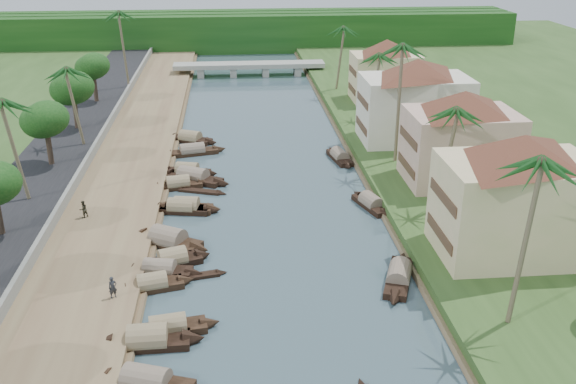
{
  "coord_description": "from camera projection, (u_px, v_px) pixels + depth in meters",
  "views": [
    {
      "loc": [
        -3.53,
        -47.4,
        26.52
      ],
      "look_at": [
        1.71,
        10.57,
        2.0
      ],
      "focal_mm": 40.0,
      "sensor_mm": 36.0,
      "label": 1
    }
  ],
  "objects": [
    {
      "name": "palm_1",
      "position": [
        449.0,
        112.0,
        57.82
      ],
      "size": [
        3.2,
        3.2,
        11.29
      ],
      "color": "brown",
      "rests_on": "ground"
    },
    {
      "name": "building_mid",
      "position": [
        461.0,
        136.0,
        66.22
      ],
      "size": [
        14.11,
        14.11,
        9.7
      ],
      "color": "#D6A998",
      "rests_on": "right_bank"
    },
    {
      "name": "building_near",
      "position": [
        517.0,
        195.0,
        51.36
      ],
      "size": [
        14.85,
        14.85,
        10.2
      ],
      "color": "beige",
      "rests_on": "right_bank"
    },
    {
      "name": "bridge",
      "position": [
        249.0,
        67.0,
        119.51
      ],
      "size": [
        28.0,
        4.0,
        2.4
      ],
      "color": "gray",
      "rests_on": "ground"
    },
    {
      "name": "road",
      "position": [
        42.0,
        178.0,
        70.14
      ],
      "size": [
        8.0,
        180.0,
        1.4
      ],
      "primitive_type": "cube",
      "color": "black",
      "rests_on": "ground"
    },
    {
      "name": "sampan_10",
      "position": [
        178.0,
        185.0,
        69.17
      ],
      "size": [
        7.31,
        2.8,
        2.01
      ],
      "rotation": [
        0.0,
        0.0,
        0.18
      ],
      "color": "black",
      "rests_on": "ground"
    },
    {
      "name": "sampan_14",
      "position": [
        399.0,
        276.0,
        51.22
      ],
      "size": [
        4.51,
        8.75,
        2.13
      ],
      "rotation": [
        0.0,
        0.0,
        1.22
      ],
      "color": "black",
      "rests_on": "ground"
    },
    {
      "name": "sampan_5",
      "position": [
        173.0,
        260.0,
        53.67
      ],
      "size": [
        6.91,
        3.74,
        2.16
      ],
      "rotation": [
        0.0,
        0.0,
        0.33
      ],
      "color": "black",
      "rests_on": "ground"
    },
    {
      "name": "sampan_15",
      "position": [
        371.0,
        204.0,
        64.46
      ],
      "size": [
        3.77,
        7.49,
        2.01
      ],
      "rotation": [
        0.0,
        0.0,
        1.89
      ],
      "color": "black",
      "rests_on": "ground"
    },
    {
      "name": "sampan_1",
      "position": [
        148.0,
        340.0,
        43.38
      ],
      "size": [
        7.93,
        2.16,
        2.34
      ],
      "rotation": [
        0.0,
        0.0,
        0.02
      ],
      "color": "black",
      "rests_on": "ground"
    },
    {
      "name": "palm_3",
      "position": [
        375.0,
        56.0,
        86.6
      ],
      "size": [
        3.2,
        3.2,
        10.37
      ],
      "color": "brown",
      "rests_on": "ground"
    },
    {
      "name": "sampan_8",
      "position": [
        187.0,
        207.0,
        63.59
      ],
      "size": [
        7.3,
        2.87,
        2.21
      ],
      "rotation": [
        0.0,
        0.0,
        -0.17
      ],
      "color": "black",
      "rests_on": "ground"
    },
    {
      "name": "sampan_4",
      "position": [
        152.0,
        285.0,
        50.04
      ],
      "size": [
        6.91,
        3.01,
        1.96
      ],
      "rotation": [
        0.0,
        0.0,
        0.24
      ],
      "color": "black",
      "rests_on": "ground"
    },
    {
      "name": "palm_6",
      "position": [
        72.0,
        70.0,
        75.16
      ],
      "size": [
        3.2,
        3.2,
        10.85
      ],
      "color": "brown",
      "rests_on": "ground"
    },
    {
      "name": "sampan_7",
      "position": [
        182.0,
        208.0,
        63.44
      ],
      "size": [
        7.78,
        2.99,
        2.05
      ],
      "rotation": [
        0.0,
        0.0,
        -0.19
      ],
      "color": "black",
      "rests_on": "ground"
    },
    {
      "name": "person_near",
      "position": [
        113.0,
        287.0,
        47.3
      ],
      "size": [
        0.74,
        0.65,
        1.71
      ],
      "primitive_type": "imported",
      "rotation": [
        0.0,
        0.0,
        0.47
      ],
      "color": "#25272C",
      "rests_on": "left_bank"
    },
    {
      "name": "sampan_9",
      "position": [
        193.0,
        178.0,
        71.05
      ],
      "size": [
        9.11,
        6.19,
        2.36
      ],
      "rotation": [
        0.0,
        0.0,
        -0.51
      ],
      "color": "black",
      "rests_on": "ground"
    },
    {
      "name": "sampan_0",
      "position": [
        146.0,
        383.0,
        39.39
      ],
      "size": [
        8.35,
        4.31,
        2.18
      ],
      "rotation": [
        0.0,
        0.0,
        -0.34
      ],
      "color": "black",
      "rests_on": "ground"
    },
    {
      "name": "palm_8",
      "position": [
        121.0,
        14.0,
        101.75
      ],
      "size": [
        3.2,
        3.2,
        13.54
      ],
      "color": "brown",
      "rests_on": "ground"
    },
    {
      "name": "sampan_12",
      "position": [
        192.0,
        151.0,
        79.18
      ],
      "size": [
        8.83,
        3.52,
        2.09
      ],
      "rotation": [
        0.0,
        0.0,
        0.23
      ],
      "color": "black",
      "rests_on": "ground"
    },
    {
      "name": "tree_4",
      "position": [
        73.0,
        89.0,
        83.0
      ],
      "size": [
        5.01,
        5.01,
        7.37
      ],
      "color": "#4B382B",
      "rests_on": "ground"
    },
    {
      "name": "sampan_11",
      "position": [
        187.0,
        171.0,
        72.83
      ],
      "size": [
        7.38,
        3.23,
        2.09
      ],
      "rotation": [
        0.0,
        0.0,
        -0.24
      ],
      "color": "black",
      "rests_on": "ground"
    },
    {
      "name": "palm_0",
      "position": [
        535.0,
        165.0,
        39.58
      ],
      "size": [
        3.2,
        3.2,
        13.36
      ],
      "color": "brown",
      "rests_on": "ground"
    },
    {
      "name": "sampan_3",
      "position": [
        160.0,
        270.0,
        52.1
      ],
      "size": [
        7.48,
        2.84,
        2.01
      ],
      "rotation": [
        0.0,
        0.0,
        -0.19
      ],
      "color": "black",
      "rests_on": "ground"
    },
    {
      "name": "canoe_1",
      "position": [
        196.0,
        277.0,
        51.79
      ],
      "size": [
        5.26,
        1.88,
        0.84
      ],
      "rotation": [
        0.0,
        0.0,
        0.2
      ],
      "color": "black",
      "rests_on": "ground"
    },
    {
      "name": "tree_5",
      "position": [
        93.0,
        67.0,
        95.67
      ],
      "size": [
        4.53,
        4.53,
        7.15
      ],
      "color": "#4B382B",
      "rests_on": "ground"
    },
    {
      "name": "sampan_13",
      "position": [
        190.0,
        139.0,
        83.77
      ],
      "size": [
        7.82,
        5.03,
        2.18
      ],
      "rotation": [
        0.0,
        0.0,
        -0.46
      ],
      "color": "black",
      "rests_on": "ground"
    },
    {
      "name": "retaining_wall",
      "position": [
        81.0,
        171.0,
        70.25
      ],
      "size": [
        0.4,
        180.0,
        1.1
      ],
      "primitive_type": "cube",
      "color": "slate",
      "rests_on": "left_bank"
    },
    {
      "name": "right_bank",
      "position": [
        430.0,
        166.0,
        73.8
      ],
      "size": [
        16.0,
        180.0,
        1.2
      ],
      "primitive_type": "cube",
      "color": "#2A461C",
      "rests_on": "ground"
    },
    {
      "name": "canoe_2",
      "position": [
        200.0,
        191.0,
        68.2
      ],
      "size": [
        6.16,
        2.88,
        0.9
      ],
      "rotation": [
        0.0,
        0.0,
        -0.33
      ],
      "color": "black",
      "rests_on": "ground"
    },
    {
      "name": "person_far",
      "position": [
        83.0,
        209.0,
        60.26
      ],
      "size": [
        1.02,
        1.02,
        1.67
      ],
      "primitive_type": "imported",
      "rotation": [
        0.0,
        0.0,
        3.92
      ],
      "color": "#312F22",
      "rests_on": "left_bank"
    },
    {
      "name": "tree_3",
      "position": [
        45.0,
        120.0,
        70.35
      ],
      "size": [
        4.7,
        4.7,
        7.1
      ],
      "color": "#4B382B",
      "rests_on": "ground"
    },
    {
      "name": "building_far",
      "position": [
        415.0,
        100.0,
        78.89
      ],
      "size": [
        15.59,
        15.59,
        10.2
      ],
      "color": "silver",
      "rests_on": "right_bank"
    },
    {
      "name": "ground",
      "position": [
        279.0,
        263.0,
        54.09
      ],
      "size": [
        220.0,
        220.0,
        0.0
      ],
      "primitive_type": "plane",
      "color": "#394D55",
      "rests_on": "ground"
    },
    {
      "name": "sampan_6",
      "position": [
        168.0,
        240.0,
        56.99
      ],
      "size": [
        8.39,
        6.04,
        2.52
      ],
      "rotation": [
        0.0,
        0.0,
        -0.53
      ],
      "color": "black",
      "rests_on": "ground"
    },
    {
      "name": "sampan_16",
      "position": [
        339.0,
        157.0,
        77.36
      ],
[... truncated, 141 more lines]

